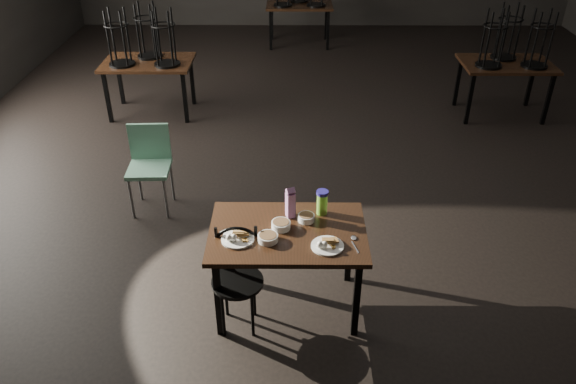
{
  "coord_description": "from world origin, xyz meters",
  "views": [
    {
      "loc": [
        -0.64,
        -5.82,
        3.27
      ],
      "look_at": [
        -0.66,
        -1.96,
        0.85
      ],
      "focal_mm": 35.0,
      "sensor_mm": 36.0,
      "label": 1
    }
  ],
  "objects_px": {
    "water_bottle": "(322,202)",
    "bentwood_chair": "(237,271)",
    "main_table": "(288,239)",
    "juice_carton": "(290,203)",
    "school_chair": "(150,160)"
  },
  "relations": [
    {
      "from": "main_table",
      "to": "water_bottle",
      "type": "distance_m",
      "value": 0.41
    },
    {
      "from": "school_chair",
      "to": "water_bottle",
      "type": "bearing_deg",
      "value": -39.08
    },
    {
      "from": "juice_carton",
      "to": "school_chair",
      "type": "bearing_deg",
      "value": 137.83
    },
    {
      "from": "juice_carton",
      "to": "main_table",
      "type": "bearing_deg",
      "value": -95.78
    },
    {
      "from": "main_table",
      "to": "juice_carton",
      "type": "bearing_deg",
      "value": 84.22
    },
    {
      "from": "main_table",
      "to": "juice_carton",
      "type": "height_order",
      "value": "juice_carton"
    },
    {
      "from": "juice_carton",
      "to": "school_chair",
      "type": "height_order",
      "value": "juice_carton"
    },
    {
      "from": "water_bottle",
      "to": "bentwood_chair",
      "type": "relative_size",
      "value": 0.25
    },
    {
      "from": "bentwood_chair",
      "to": "school_chair",
      "type": "height_order",
      "value": "school_chair"
    },
    {
      "from": "water_bottle",
      "to": "main_table",
      "type": "bearing_deg",
      "value": -138.31
    },
    {
      "from": "juice_carton",
      "to": "water_bottle",
      "type": "bearing_deg",
      "value": 8.92
    },
    {
      "from": "water_bottle",
      "to": "bentwood_chair",
      "type": "xyz_separation_m",
      "value": [
        -0.65,
        -0.41,
        -0.36
      ]
    },
    {
      "from": "water_bottle",
      "to": "school_chair",
      "type": "relative_size",
      "value": 0.24
    },
    {
      "from": "water_bottle",
      "to": "bentwood_chair",
      "type": "height_order",
      "value": "water_bottle"
    },
    {
      "from": "bentwood_chair",
      "to": "school_chair",
      "type": "relative_size",
      "value": 0.94
    }
  ]
}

